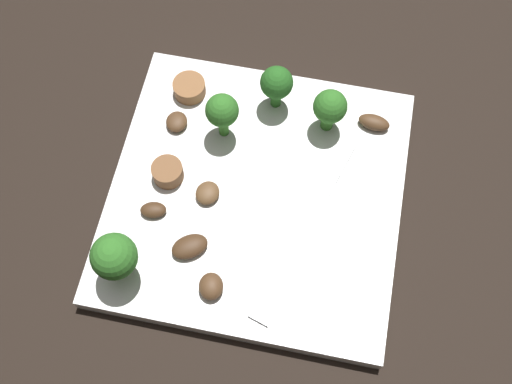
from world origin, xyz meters
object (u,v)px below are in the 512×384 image
at_px(broccoli_floret_3, 275,83).
at_px(mushroom_5, 153,210).
at_px(plate, 256,196).
at_px(mushroom_3, 374,122).
at_px(sausage_slice_0, 167,175).
at_px(mushroom_4, 207,193).
at_px(mushroom_2, 190,247).
at_px(sausage_slice_1, 189,88).
at_px(fork, 301,241).
at_px(broccoli_floret_2, 330,108).
at_px(mushroom_1, 177,122).
at_px(mushroom_0, 211,286).
at_px(broccoli_floret_1, 114,257).
at_px(broccoli_floret_0, 222,112).

height_order(broccoli_floret_3, mushroom_5, broccoli_floret_3).
distance_m(plate, mushroom_3, 0.13).
xyz_separation_m(plate, sausage_slice_0, (0.00, -0.08, 0.02)).
height_order(mushroom_3, mushroom_4, mushroom_3).
distance_m(sausage_slice_0, mushroom_3, 0.19).
bearing_deg(mushroom_2, mushroom_3, 137.55).
xyz_separation_m(plate, mushroom_4, (0.01, -0.04, 0.01)).
distance_m(sausage_slice_1, mushroom_2, 0.15).
height_order(fork, broccoli_floret_2, broccoli_floret_2).
relative_size(mushroom_1, mushroom_3, 0.75).
height_order(mushroom_2, mushroom_3, same).
distance_m(plate, mushroom_0, 0.09).
height_order(broccoli_floret_1, mushroom_2, broccoli_floret_1).
bearing_deg(mushroom_1, mushroom_0, 24.47).
height_order(broccoli_floret_0, mushroom_4, broccoli_floret_0).
bearing_deg(broccoli_floret_0, mushroom_3, 104.24).
xyz_separation_m(plate, mushroom_3, (-0.09, 0.09, 0.01)).
height_order(broccoli_floret_3, mushroom_1, broccoli_floret_3).
bearing_deg(broccoli_floret_1, mushroom_3, 133.99).
bearing_deg(sausage_slice_1, mushroom_1, -5.03).
bearing_deg(mushroom_3, mushroom_5, -54.93).
xyz_separation_m(broccoli_floret_1, mushroom_1, (-0.14, 0.01, -0.03)).
distance_m(broccoli_floret_2, mushroom_0, 0.18).
relative_size(broccoli_floret_0, mushroom_2, 1.68).
height_order(fork, sausage_slice_0, sausage_slice_0).
bearing_deg(mushroom_4, broccoli_floret_3, 159.52).
bearing_deg(broccoli_floret_1, sausage_slice_1, 176.21).
bearing_deg(mushroom_0, mushroom_3, 148.20).
bearing_deg(broccoli_floret_0, sausage_slice_0, -34.59).
xyz_separation_m(sausage_slice_0, mushroom_3, (-0.09, 0.17, -0.00)).
bearing_deg(mushroom_1, plate, 58.14).
xyz_separation_m(broccoli_floret_2, mushroom_2, (0.14, -0.09, -0.02)).
height_order(broccoli_floret_0, mushroom_5, broccoli_floret_0).
height_order(mushroom_2, mushroom_5, mushroom_2).
xyz_separation_m(broccoli_floret_1, sausage_slice_0, (-0.09, 0.01, -0.03)).
bearing_deg(mushroom_2, sausage_slice_1, -166.12).
relative_size(plate, broccoli_floret_2, 5.26).
xyz_separation_m(plate, mushroom_0, (0.09, -0.02, 0.01)).
bearing_deg(mushroom_4, mushroom_3, 126.43).
bearing_deg(mushroom_1, broccoli_floret_2, 100.86).
bearing_deg(broccoli_floret_1, sausage_slice_0, 170.85).
bearing_deg(mushroom_4, mushroom_5, -59.58).
relative_size(broccoli_floret_2, mushroom_4, 2.12).
bearing_deg(mushroom_4, broccoli_floret_1, -33.02).
xyz_separation_m(sausage_slice_0, sausage_slice_1, (-0.09, -0.00, -0.00)).
relative_size(broccoli_floret_3, sausage_slice_1, 1.62).
bearing_deg(fork, plate, -112.60).
relative_size(broccoli_floret_0, broccoli_floret_2, 1.09).
height_order(sausage_slice_1, mushroom_1, sausage_slice_1).
xyz_separation_m(broccoli_floret_0, mushroom_1, (0.00, -0.04, -0.03)).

